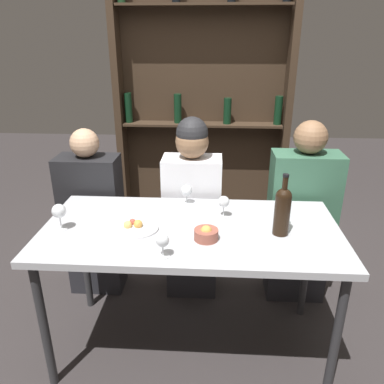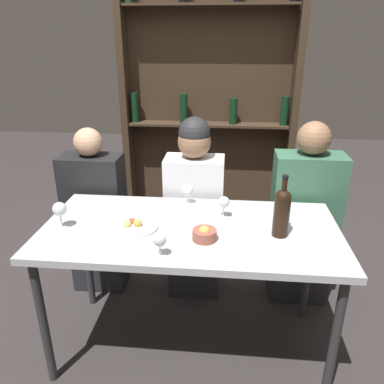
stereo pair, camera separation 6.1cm
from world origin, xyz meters
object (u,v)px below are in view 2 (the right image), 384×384
food_plate_0 (135,226)px  seated_person_right (303,221)px  seated_person_left (96,217)px  wine_glass_3 (160,241)px  wine_glass_2 (188,191)px  seated_person_center (194,212)px  wine_bottle (282,210)px  wine_glass_0 (224,203)px  wine_glass_1 (60,210)px  snack_bowl (205,234)px

food_plate_0 → seated_person_right: 1.13m
food_plate_0 → seated_person_left: bearing=126.8°
wine_glass_3 → food_plate_0: 0.31m
wine_glass_2 → seated_person_center: bearing=85.6°
wine_bottle → seated_person_right: bearing=67.2°
wine_glass_0 → wine_glass_2: size_ratio=1.05×
food_plate_0 → seated_person_left: 0.74m
wine_glass_1 → seated_person_right: seated_person_right is taller
wine_bottle → food_plate_0: 0.73m
wine_glass_2 → seated_person_left: bearing=160.3°
food_plate_0 → seated_person_center: size_ratio=0.18×
wine_glass_0 → wine_glass_3: size_ratio=1.09×
wine_glass_2 → snack_bowl: bearing=-73.1°
seated_person_center → wine_bottle: bearing=-50.1°
wine_glass_2 → food_plate_0: size_ratio=0.52×
wine_glass_1 → snack_bowl: bearing=-4.4°
wine_glass_2 → seated_person_right: size_ratio=0.09×
wine_glass_0 → seated_person_center: bearing=116.1°
snack_bowl → seated_person_left: 1.04m
wine_glass_2 → food_plate_0: bearing=-125.7°
seated_person_left → seated_person_center: seated_person_center is taller
wine_glass_1 → seated_person_left: seated_person_left is taller
wine_glass_2 → seated_person_left: (-0.65, 0.23, -0.31)m
wine_bottle → seated_person_right: seated_person_right is taller
seated_person_center → snack_bowl: bearing=-80.6°
wine_glass_0 → seated_person_center: (-0.19, 0.39, -0.25)m
wine_glass_3 → seated_person_right: bearing=45.7°
wine_bottle → wine_glass_0: (-0.28, 0.17, -0.05)m
wine_bottle → wine_glass_2: bearing=146.0°
snack_bowl → seated_person_right: size_ratio=0.10×
seated_person_left → seated_person_center: bearing=0.0°
seated_person_left → seated_person_center: 0.67m
food_plate_0 → seated_person_center: bearing=65.8°
wine_bottle → wine_glass_1: (-1.10, -0.02, -0.04)m
wine_glass_2 → wine_glass_3: wine_glass_2 is taller
wine_bottle → wine_glass_2: (-0.49, 0.33, -0.06)m
wine_glass_0 → seated_person_center: seated_person_center is taller
food_plate_0 → seated_person_right: seated_person_right is taller
snack_bowl → seated_person_right: (0.60, 0.64, -0.23)m
wine_bottle → seated_person_right: 0.70m
wine_bottle → food_plate_0: (-0.72, 0.00, -0.12)m
wine_glass_0 → snack_bowl: bearing=-109.1°
wine_glass_0 → food_plate_0: bearing=-159.5°
wine_glass_0 → seated_person_right: seated_person_right is taller
food_plate_0 → seated_person_left: seated_person_left is taller
snack_bowl → seated_person_left: size_ratio=0.10×
wine_glass_1 → seated_person_center: 0.90m
seated_person_center → seated_person_right: size_ratio=1.01×
wine_glass_3 → seated_person_right: (0.79, 0.81, -0.28)m
wine_glass_2 → seated_person_center: 0.34m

